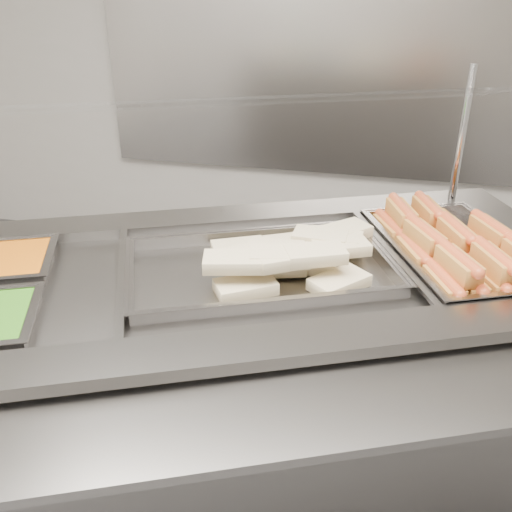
% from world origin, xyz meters
% --- Properties ---
extents(back_panel, '(3.00, 0.04, 1.20)m').
position_xyz_m(back_panel, '(0.00, 2.45, 1.20)').
color(back_panel, gray).
rests_on(back_panel, ground).
extents(steam_counter, '(2.30, 1.70, 1.01)m').
position_xyz_m(steam_counter, '(-0.11, 0.35, 0.50)').
color(steam_counter, slate).
rests_on(steam_counter, ground).
extents(tray_rail, '(1.95, 1.16, 0.06)m').
position_xyz_m(tray_rail, '(0.12, -0.18, 0.95)').
color(tray_rail, gray).
rests_on(tray_rail, steam_counter).
extents(sneeze_guard, '(1.82, 1.04, 0.49)m').
position_xyz_m(sneeze_guard, '(-0.21, 0.57, 1.41)').
color(sneeze_guard, '#BDBCC1').
rests_on(sneeze_guard, steam_counter).
extents(pan_hotdogs, '(0.60, 0.72, 0.11)m').
position_xyz_m(pan_hotdogs, '(0.53, 0.63, 0.96)').
color(pan_hotdogs, gray).
rests_on(pan_hotdogs, steam_counter).
extents(pan_wraps, '(0.88, 0.72, 0.08)m').
position_xyz_m(pan_wraps, '(-0.05, 0.37, 0.97)').
color(pan_wraps, gray).
rests_on(pan_wraps, steam_counter).
extents(hotdogs_in_buns, '(0.53, 0.63, 0.13)m').
position_xyz_m(hotdogs_in_buns, '(0.53, 0.61, 1.01)').
color(hotdogs_in_buns, '#A95423').
rests_on(hotdogs_in_buns, pan_hotdogs).
extents(tortilla_wraps, '(0.52, 0.53, 0.11)m').
position_xyz_m(tortilla_wraps, '(0.05, 0.42, 1.02)').
color(tortilla_wraps, beige).
rests_on(tortilla_wraps, pan_wraps).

